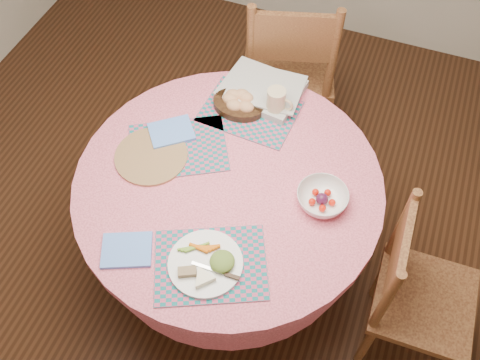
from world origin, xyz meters
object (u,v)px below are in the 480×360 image
object	(u,v)px
latte_mug	(277,102)
fruit_bowl	(322,198)
chair_back	(289,69)
dining_table	(229,207)
dinner_plate	(207,264)
bread_bowl	(239,102)
chair_right	(414,293)
wicker_trivet	(151,156)

from	to	relation	value
latte_mug	fruit_bowl	bearing A→B (deg)	-50.12
latte_mug	fruit_bowl	xyz separation A→B (m)	(0.31, -0.37, -0.04)
chair_back	latte_mug	world-z (taller)	chair_back
dining_table	dinner_plate	world-z (taller)	dinner_plate
bread_bowl	latte_mug	distance (m)	0.17
dining_table	dinner_plate	xyz separation A→B (m)	(0.07, -0.38, 0.22)
fruit_bowl	dinner_plate	bearing A→B (deg)	-126.95
bread_bowl	chair_right	bearing A→B (deg)	-25.62
latte_mug	dining_table	bearing A→B (deg)	-98.82
wicker_trivet	fruit_bowl	bearing A→B (deg)	2.61
dining_table	chair_right	size ratio (longest dim) A/B	1.38
chair_right	fruit_bowl	distance (m)	0.56
bread_bowl	fruit_bowl	size ratio (longest dim) A/B	0.93
dining_table	chair_back	xyz separation A→B (m)	(-0.02, 0.92, -0.02)
chair_right	wicker_trivet	distance (m)	1.20
dinner_plate	latte_mug	distance (m)	0.78
dinner_plate	wicker_trivet	bearing A→B (deg)	137.13
chair_right	dinner_plate	size ratio (longest dim) A/B	3.33
bread_bowl	fruit_bowl	bearing A→B (deg)	-36.27
chair_right	chair_back	world-z (taller)	chair_back
wicker_trivet	chair_right	bearing A→B (deg)	-3.14
dining_table	wicker_trivet	size ratio (longest dim) A/B	4.13
dinner_plate	bread_bowl	size ratio (longest dim) A/B	1.17
wicker_trivet	bread_bowl	xyz separation A→B (m)	(0.24, 0.38, 0.03)
dinner_plate	bread_bowl	xyz separation A→B (m)	(-0.17, 0.76, 0.02)
wicker_trivet	fruit_bowl	size ratio (longest dim) A/B	1.21
chair_back	dinner_plate	world-z (taller)	chair_back
dining_table	latte_mug	world-z (taller)	latte_mug
latte_mug	fruit_bowl	world-z (taller)	latte_mug
bread_bowl	fruit_bowl	world-z (taller)	bread_bowl
wicker_trivet	latte_mug	size ratio (longest dim) A/B	2.26
latte_mug	fruit_bowl	size ratio (longest dim) A/B	0.54
dining_table	wicker_trivet	bearing A→B (deg)	-179.79
dining_table	latte_mug	size ratio (longest dim) A/B	9.33
bread_bowl	chair_back	bearing A→B (deg)	81.97
chair_back	dinner_plate	xyz separation A→B (m)	(0.09, -1.29, 0.24)
dinner_plate	latte_mug	xyz separation A→B (m)	(-0.00, 0.78, 0.05)
chair_back	fruit_bowl	xyz separation A→B (m)	(0.40, -0.88, 0.25)
wicker_trivet	latte_mug	world-z (taller)	latte_mug
chair_right	latte_mug	bearing A→B (deg)	57.21
latte_mug	bread_bowl	bearing A→B (deg)	-171.19
dinner_plate	fruit_bowl	world-z (taller)	fruit_bowl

